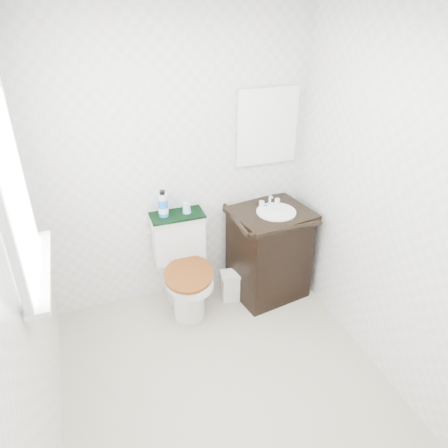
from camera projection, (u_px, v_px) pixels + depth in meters
floor at (228, 388)px, 3.04m from camera, size 2.40×2.40×0.00m
ceiling at (230, 3)px, 1.86m from camera, size 2.40×2.40×0.00m
wall_back at (177, 166)px, 3.44m from camera, size 2.40×0.00×2.40m
wall_front at (349, 419)px, 1.47m from camera, size 2.40×0.00×2.40m
wall_left at (18, 280)px, 2.14m from camera, size 0.00×2.40×2.40m
wall_right at (391, 212)px, 2.77m from camera, size 0.00×2.40×2.40m
window at (11, 194)px, 2.18m from camera, size 0.02×0.70×0.90m
mirror at (267, 127)px, 3.51m from camera, size 0.50×0.02×0.60m
toilet at (184, 271)px, 3.65m from camera, size 0.49×0.67×0.81m
vanity at (269, 251)px, 3.78m from camera, size 0.71×0.64×0.92m
trash_bin at (232, 285)px, 3.83m from camera, size 0.20×0.17×0.27m
towel at (177, 215)px, 3.52m from camera, size 0.43×0.22×0.02m
mouthwash_bottle at (163, 205)px, 3.45m from camera, size 0.08×0.08×0.22m
cup at (187, 208)px, 3.52m from camera, size 0.07×0.07×0.09m
soap_bar at (265, 206)px, 3.65m from camera, size 0.07×0.04×0.02m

